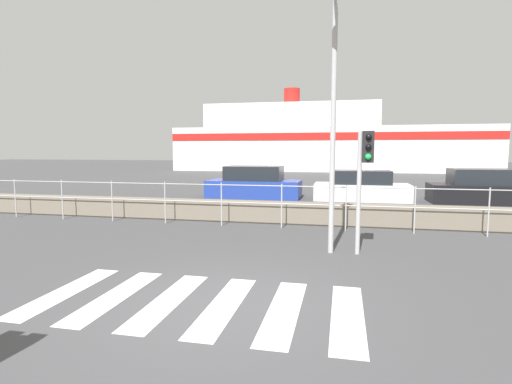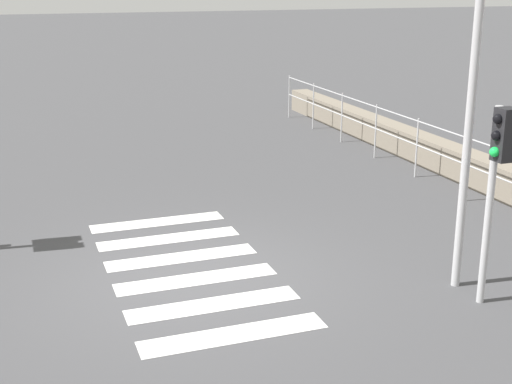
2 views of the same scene
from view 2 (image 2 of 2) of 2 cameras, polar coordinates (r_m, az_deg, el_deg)
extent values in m
plane|color=#424244|center=(10.68, -4.90, -6.86)|extent=(160.00, 160.00, 0.00)
cube|color=silver|center=(13.08, -7.89, -2.40)|extent=(0.45, 2.40, 0.01)
cube|color=silver|center=(12.25, -7.01, -3.72)|extent=(0.45, 2.40, 0.01)
cube|color=silver|center=(11.43, -6.00, -5.22)|extent=(0.45, 2.40, 0.01)
cube|color=silver|center=(10.62, -4.82, -6.96)|extent=(0.45, 2.40, 0.01)
cube|color=silver|center=(9.84, -3.45, -8.97)|extent=(0.45, 2.40, 0.01)
cube|color=silver|center=(9.07, -1.81, -11.32)|extent=(0.45, 2.40, 0.01)
cylinder|color=#B2B2B5|center=(22.57, 2.67, 7.64)|extent=(0.04, 0.04, 1.33)
cylinder|color=#B2B2B5|center=(20.89, 4.61, 6.85)|extent=(0.04, 0.04, 1.33)
cylinder|color=#B2B2B5|center=(19.24, 6.88, 5.92)|extent=(0.04, 0.04, 1.33)
cylinder|color=#B2B2B5|center=(17.63, 9.55, 4.80)|extent=(0.04, 0.04, 1.33)
cylinder|color=#B2B2B5|center=(16.08, 12.74, 3.45)|extent=(0.04, 0.04, 1.33)
cylinder|color=#B2B2B5|center=(14.60, 16.58, 1.80)|extent=(0.04, 0.04, 1.33)
cylinder|color=#B2B2B5|center=(9.89, 18.15, -1.21)|extent=(0.10, 0.10, 2.72)
cube|color=black|center=(9.51, 19.32, 4.34)|extent=(0.24, 0.24, 0.68)
sphere|color=black|center=(9.38, 18.78, 5.55)|extent=(0.13, 0.13, 0.13)
sphere|color=black|center=(9.42, 18.66, 4.30)|extent=(0.13, 0.13, 0.13)
sphere|color=#19D84C|center=(9.46, 18.54, 3.06)|extent=(0.13, 0.13, 0.13)
cylinder|color=#B2B2B5|center=(10.02, 16.90, 7.67)|extent=(0.12, 0.12, 5.62)
camera|label=1|loc=(8.56, -40.15, -0.57)|focal=28.00mm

